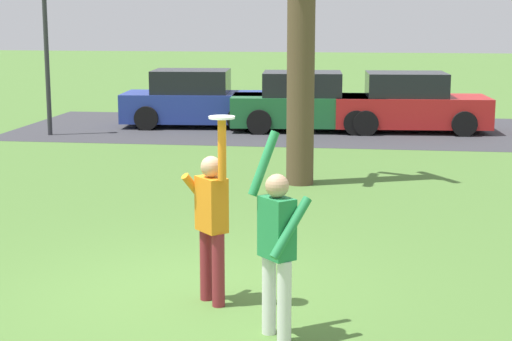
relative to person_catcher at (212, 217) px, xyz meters
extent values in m
plane|color=#4C7533|center=(-0.36, 0.25, -0.98)|extent=(120.00, 120.00, 0.00)
cylinder|color=maroon|center=(-0.09, 0.10, -0.57)|extent=(0.14, 0.14, 0.82)
cylinder|color=maroon|center=(0.09, -0.10, -0.57)|extent=(0.14, 0.14, 0.82)
cube|color=orange|center=(0.00, 0.00, 0.14)|extent=(0.40, 0.41, 0.60)
sphere|color=tan|center=(0.00, 0.00, 0.55)|extent=(0.23, 0.23, 0.23)
cylinder|color=orange|center=(-0.15, 0.17, 0.19)|extent=(0.39, 0.38, 0.59)
cylinder|color=orange|center=(0.15, -0.17, 0.77)|extent=(0.09, 0.09, 0.66)
cylinder|color=silver|center=(0.91, -1.00, -0.57)|extent=(0.14, 0.14, 0.82)
cylinder|color=silver|center=(0.73, -0.81, -0.57)|extent=(0.14, 0.14, 0.82)
cube|color=#238447|center=(0.82, -0.91, 0.14)|extent=(0.40, 0.41, 0.60)
sphere|color=tan|center=(0.82, -0.91, 0.55)|extent=(0.23, 0.23, 0.23)
cylinder|color=#238447|center=(0.97, -1.08, 0.19)|extent=(0.39, 0.38, 0.59)
cylinder|color=#238447|center=(0.67, -0.74, 0.74)|extent=(0.29, 0.28, 0.65)
cylinder|color=white|center=(0.15, -0.17, 1.11)|extent=(0.28, 0.28, 0.02)
cube|color=#233893|center=(-3.23, 14.47, -0.43)|extent=(4.23, 2.12, 0.80)
cube|color=black|center=(-3.38, 14.45, 0.29)|extent=(2.22, 1.80, 0.64)
cylinder|color=black|center=(-2.04, 15.48, -0.65)|extent=(0.68, 0.27, 0.66)
cylinder|color=black|center=(-1.90, 13.66, -0.65)|extent=(0.68, 0.27, 0.66)
cylinder|color=black|center=(-4.57, 15.27, -0.65)|extent=(0.68, 0.27, 0.66)
cylinder|color=black|center=(-4.43, 13.46, -0.65)|extent=(0.68, 0.27, 0.66)
cube|color=#1E6633|center=(-0.07, 14.07, -0.43)|extent=(4.23, 2.12, 0.80)
cube|color=black|center=(-0.22, 14.06, 0.29)|extent=(2.22, 1.80, 0.64)
cylinder|color=black|center=(1.13, 15.08, -0.65)|extent=(0.68, 0.27, 0.66)
cylinder|color=black|center=(1.27, 13.27, -0.65)|extent=(0.68, 0.27, 0.66)
cylinder|color=black|center=(-1.41, 14.88, -0.65)|extent=(0.68, 0.27, 0.66)
cylinder|color=black|center=(-1.26, 13.06, -0.65)|extent=(0.68, 0.27, 0.66)
cube|color=red|center=(2.72, 14.25, -0.43)|extent=(4.23, 2.12, 0.80)
cube|color=black|center=(2.57, 14.24, 0.29)|extent=(2.22, 1.80, 0.64)
cylinder|color=black|center=(3.91, 15.26, -0.65)|extent=(0.68, 0.27, 0.66)
cylinder|color=black|center=(4.06, 13.44, -0.65)|extent=(0.68, 0.27, 0.66)
cylinder|color=black|center=(1.38, 15.06, -0.65)|extent=(0.68, 0.27, 0.66)
cylinder|color=black|center=(1.52, 13.24, -0.65)|extent=(0.68, 0.27, 0.66)
cube|color=#38383D|center=(-0.26, 14.20, -0.98)|extent=(15.62, 6.40, 0.01)
cylinder|color=brown|center=(0.37, 6.72, 2.27)|extent=(0.51, 0.51, 6.50)
cylinder|color=#2D2D33|center=(-6.70, 12.20, 1.02)|extent=(0.12, 0.12, 4.00)
camera|label=1|loc=(1.72, -8.75, 2.18)|focal=59.05mm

